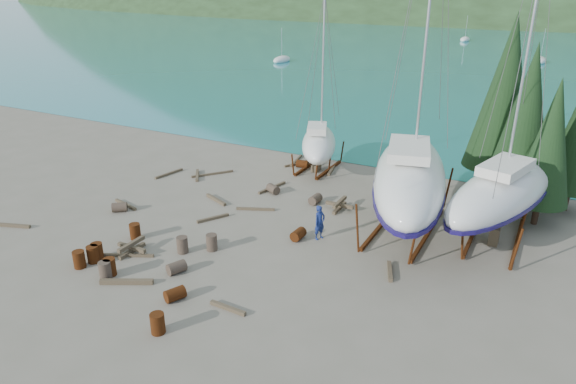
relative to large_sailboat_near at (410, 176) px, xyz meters
The scene contains 49 objects.
ground 9.98m from the large_sailboat_near, 143.50° to the right, with size 600.00×600.00×0.00m, color #666050.
bay_water 309.50m from the large_sailboat_near, 91.40° to the left, with size 700.00×700.00×0.00m, color teal.
far_hill 314.50m from the large_sailboat_near, 91.38° to the left, with size 800.00×360.00×110.00m, color #202E17.
far_house_left 196.39m from the large_sailboat_near, 110.13° to the left, with size 6.60×5.60×5.60m.
far_house_center 186.44m from the large_sailboat_near, 98.51° to the left, with size 6.60×5.60×5.60m.
cypress_near_right 8.45m from the large_sailboat_near, 52.42° to the left, with size 3.60×3.60×10.00m.
cypress_mid_right 7.95m from the large_sailboat_near, 34.37° to the left, with size 3.06×3.06×8.50m.
cypress_back_left 9.67m from the large_sailboat_near, 67.83° to the left, with size 4.14×4.14×11.50m.
moored_boat_left 66.17m from the large_sailboat_near, 124.64° to the left, with size 2.00×5.00×6.05m.
moored_boat_mid 74.49m from the large_sailboat_near, 88.14° to the left, with size 2.00×5.00×6.05m.
moored_boat_far 105.59m from the large_sailboat_near, 98.49° to the left, with size 2.00×5.00×6.05m.
large_sailboat_near is the anchor object (origin of this frame).
large_sailboat_far 4.83m from the large_sailboat_near, 14.12° to the left, with size 6.14×11.51×17.49m.
small_sailboat_shore 11.13m from the large_sailboat_near, 141.09° to the left, with size 5.29×8.13×12.46m.
worker 5.50m from the large_sailboat_near, 140.43° to the right, with size 0.71×0.46×1.94m, color navy.
drum_0 17.00m from the large_sailboat_near, 139.77° to the right, with size 0.58×0.58×0.88m, color #59260F.
drum_1 13.18m from the large_sailboat_near, 131.11° to the right, with size 0.58×0.58×0.88m, color #2D2823.
drum_3 16.13m from the large_sailboat_near, 134.47° to the right, with size 0.58×0.58×0.88m, color #59260F.
drum_4 12.32m from the large_sailboat_near, 145.49° to the left, with size 0.58×0.58×0.88m, color #59260F.
drum_5 11.21m from the large_sailboat_near, 139.80° to the right, with size 0.58×0.58×0.88m, color #2D2823.
drum_6 6.83m from the large_sailboat_near, 141.86° to the right, with size 0.58×0.58×0.88m, color #59260F.
drum_7 15.22m from the large_sailboat_near, 114.26° to the right, with size 0.58×0.58×0.88m, color #59260F.
drum_9 9.85m from the large_sailboat_near, behind, with size 0.58×0.58×0.88m, color #2D2823.
drum_10 17.58m from the large_sailboat_near, 138.47° to the right, with size 0.58×0.58×0.88m, color #59260F.
drum_11 6.86m from the large_sailboat_near, 169.97° to the left, with size 0.58×0.58×0.88m, color #2D2823.
drum_12 13.81m from the large_sailboat_near, 121.41° to the right, with size 0.58×0.58×0.88m, color #59260F.
drum_13 16.83m from the large_sailboat_near, 140.74° to the right, with size 0.58×0.58×0.88m, color #59260F.
drum_14 15.27m from the large_sailboat_near, 148.16° to the right, with size 0.58×0.58×0.88m, color #59260F.
drum_15 17.36m from the large_sailboat_near, 160.63° to the right, with size 0.58×0.58×0.88m, color #2D2823.
drum_16 16.33m from the large_sailboat_near, 133.55° to the right, with size 0.58×0.58×0.88m, color #2D2823.
drum_17 12.68m from the large_sailboat_near, 140.05° to the right, with size 0.58×0.58×0.88m, color #2D2823.
timber_0 13.80m from the large_sailboat_near, 144.35° to the left, with size 0.14×2.85×0.14m, color brown.
timber_1 5.85m from the large_sailboat_near, 82.09° to the right, with size 0.19×1.73×0.19m, color brown.
timber_2 16.09m from the large_sailboat_near, behind, with size 0.19×2.23×0.19m, color brown.
timber_3 15.72m from the large_sailboat_near, 140.78° to the right, with size 0.15×3.22×0.15m, color brown.
timber_4 11.59m from the large_sailboat_near, 159.30° to the right, with size 0.17×2.01×0.17m, color brown.
timber_6 10.79m from the large_sailboat_near, 137.12° to the left, with size 0.19×2.05×0.19m, color brown.
timber_7 12.36m from the large_sailboat_near, 112.40° to the right, with size 0.17×1.81×0.17m, color brown.
timber_8 12.40m from the large_sailboat_near, behind, with size 0.19×2.11×0.19m, color brown.
timber_9 13.12m from the large_sailboat_near, 145.67° to the left, with size 0.15×2.26×0.15m, color brown.
timber_10 10.44m from the large_sailboat_near, 168.70° to the left, with size 0.16×2.63×0.16m, color brown.
timber_11 9.60m from the large_sailboat_near, 169.80° to the right, with size 0.15×2.37×0.15m, color brown.
timber_12 17.46m from the large_sailboat_near, 163.55° to the right, with size 0.17×2.23×0.17m, color brown.
timber_14 22.95m from the large_sailboat_near, 153.22° to the right, with size 0.18×2.73×0.18m, color brown.
timber_15 15.44m from the large_sailboat_near, behind, with size 0.15×3.13×0.15m, color brown.
timber_16 15.52m from the large_sailboat_near, 130.50° to the right, with size 0.23×2.48×0.23m, color brown.
timber_17 18.06m from the large_sailboat_near, behind, with size 0.16×2.46×0.16m, color brown.
timber_pile_fore 15.24m from the large_sailboat_near, 142.01° to the right, with size 1.80×1.80×0.60m.
timber_pile_aft 5.36m from the large_sailboat_near, 168.10° to the left, with size 1.80×1.80×0.60m.
Camera 1 is at (13.97, -20.52, 13.07)m, focal length 32.00 mm.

